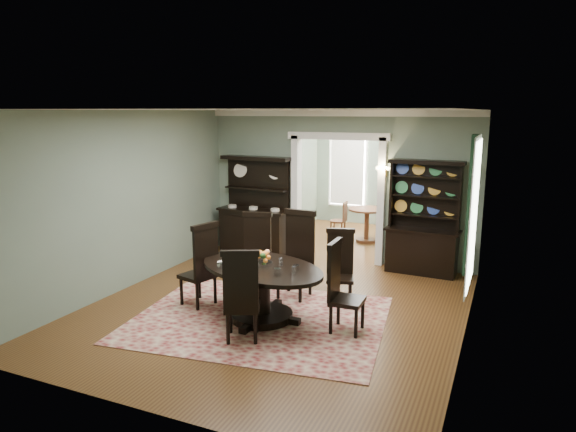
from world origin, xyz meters
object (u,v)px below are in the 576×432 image
at_px(dining_table, 261,282).
at_px(parlor_table, 367,220).
at_px(sideboard, 255,220).
at_px(welsh_dresser, 423,233).

height_order(dining_table, parlor_table, dining_table).
distance_m(sideboard, parlor_table, 2.69).
distance_m(sideboard, welsh_dresser, 3.49).
bearing_deg(sideboard, parlor_table, 47.49).
height_order(sideboard, parlor_table, sideboard).
bearing_deg(dining_table, parlor_table, 107.63).
distance_m(dining_table, sideboard, 3.63).
xyz_separation_m(dining_table, welsh_dresser, (1.76, 3.20, 0.20)).
relative_size(welsh_dresser, parlor_table, 2.49).
height_order(sideboard, welsh_dresser, welsh_dresser).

